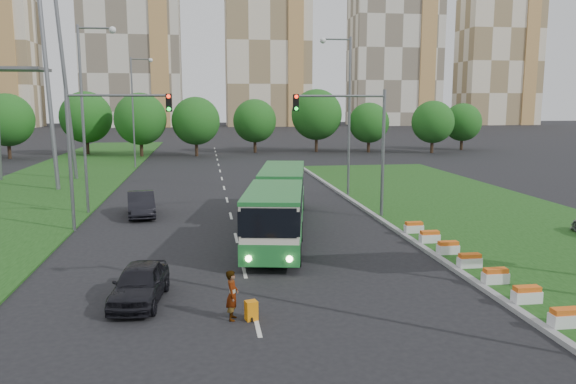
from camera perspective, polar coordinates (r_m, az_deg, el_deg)
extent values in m
plane|color=black|center=(25.04, 2.44, -7.69)|extent=(360.00, 360.00, 0.00)
cube|color=#173F12|center=(36.80, 20.27, -2.67)|extent=(14.00, 60.00, 0.15)
cube|color=gray|center=(34.03, 9.93, -3.14)|extent=(0.30, 60.00, 0.18)
cube|color=#173F12|center=(50.86, -23.69, 0.23)|extent=(12.00, 110.00, 0.10)
cylinder|color=slate|center=(35.42, 9.63, 3.75)|extent=(0.20, 0.20, 8.00)
cylinder|color=slate|center=(34.52, 5.38, 9.69)|extent=(5.50, 0.14, 0.14)
cube|color=black|center=(33.97, 0.81, 9.06)|extent=(0.32, 0.32, 1.00)
cylinder|color=slate|center=(33.52, -21.27, 2.96)|extent=(0.20, 0.20, 8.00)
cylinder|color=slate|center=(32.86, -16.89, 9.37)|extent=(5.50, 0.14, 0.14)
cube|color=black|center=(32.58, -12.01, 8.86)|extent=(0.32, 0.32, 1.00)
cube|color=beige|center=(175.73, -15.65, 14.93)|extent=(28.00, 15.00, 52.00)
cube|color=beige|center=(175.53, -2.11, 14.93)|extent=(25.00, 15.00, 50.00)
cube|color=beige|center=(184.19, 10.75, 14.04)|extent=(27.00, 15.00, 47.00)
cube|color=beige|center=(198.04, 20.55, 12.26)|extent=(24.00, 14.00, 40.00)
cube|color=beige|center=(26.78, 0.18, -2.67)|extent=(2.52, 6.95, 2.72)
cube|color=beige|center=(35.48, -1.99, 0.25)|extent=(2.52, 8.47, 2.72)
cylinder|color=black|center=(30.75, -0.96, -1.22)|extent=(2.52, 1.26, 2.52)
cube|color=#1F6E2F|center=(26.98, 0.18, -4.56)|extent=(2.60, 7.00, 0.96)
cube|color=#1F6E2F|center=(35.63, -1.98, -1.20)|extent=(2.60, 8.52, 0.96)
cube|color=black|center=(26.69, 0.18, -1.72)|extent=(2.60, 7.00, 1.06)
cube|color=black|center=(35.41, -1.99, 0.97)|extent=(2.60, 8.52, 1.06)
imported|color=black|center=(21.39, -14.83, -8.95)|extent=(2.14, 4.35, 1.43)
imported|color=black|center=(37.15, -14.70, -1.19)|extent=(2.26, 4.90, 1.55)
imported|color=gray|center=(19.16, -5.68, -10.38)|extent=(0.51, 0.69, 1.71)
cube|color=orange|center=(19.25, -3.75, -11.92)|extent=(0.39, 0.33, 0.66)
cylinder|color=black|center=(19.19, -3.70, -12.81)|extent=(0.04, 0.15, 0.15)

